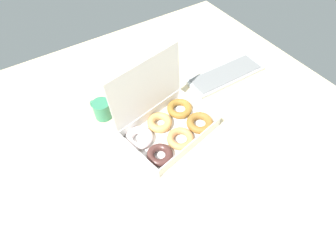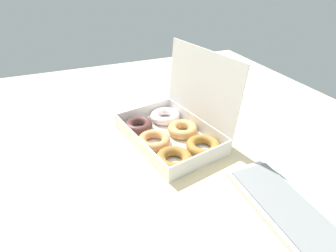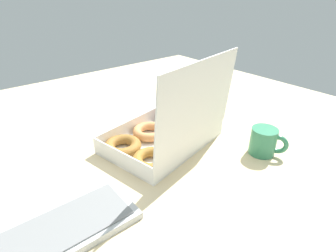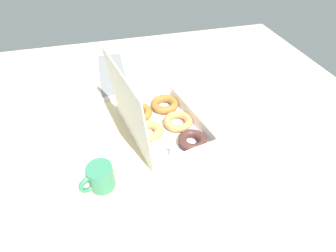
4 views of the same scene
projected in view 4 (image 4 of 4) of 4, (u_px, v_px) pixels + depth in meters
ground_plane at (174, 132)px, 104.02cm from camera, size 180.00×180.00×2.00cm
donut_box at (160, 124)px, 100.93cm from camera, size 42.25×34.33×30.95cm
keyboard at (112, 74)px, 132.58cm from camera, size 42.72×15.39×2.20cm
coffee_mug at (100, 177)px, 81.25cm from camera, size 8.07×11.13×8.71cm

